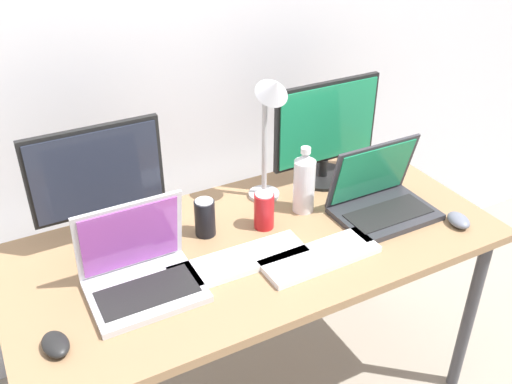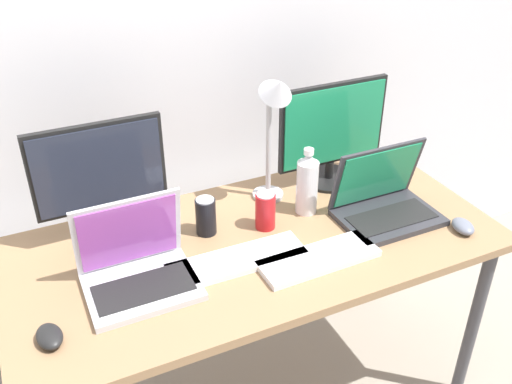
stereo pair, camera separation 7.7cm
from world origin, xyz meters
The scene contains 14 objects.
wall_back centered at (0.00, 0.59, 1.30)m, with size 7.00×0.08×2.60m, color silver.
work_desk centered at (0.00, 0.00, 0.67)m, with size 1.55×0.73×0.74m.
monitor_left centered at (-0.42, 0.23, 0.95)m, with size 0.40×0.19×0.39m.
monitor_center centered at (0.41, 0.23, 0.94)m, with size 0.42×0.21×0.38m.
laptop_silver centered at (-0.39, -0.04, 0.80)m, with size 0.31×0.24×0.26m.
laptop_secondary centered at (0.45, -0.05, 0.80)m, with size 0.33×0.23×0.24m.
keyboard_main centered at (0.13, -0.18, 0.75)m, with size 0.37×0.13×0.02m, color white.
keyboard_aux centered at (-0.10, -0.08, 0.75)m, with size 0.42×0.12×0.02m, color white.
mouse_by_keyboard centered at (-0.65, -0.17, 0.76)m, with size 0.06×0.10×0.03m, color black.
mouse_by_laptop centered at (0.63, -0.24, 0.76)m, with size 0.06×0.09×0.04m, color slate.
water_bottle centered at (0.23, 0.08, 0.85)m, with size 0.07×0.07×0.24m.
soda_can_near_keyboard centered at (-0.13, 0.11, 0.80)m, with size 0.07×0.07×0.13m.
soda_can_by_laptop centered at (0.06, 0.06, 0.80)m, with size 0.07×0.07×0.13m.
desk_lamp centered at (0.15, 0.18, 1.07)m, with size 0.11×0.18×0.48m.
Camera 1 is at (-0.69, -1.30, 1.81)m, focal length 40.00 mm.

